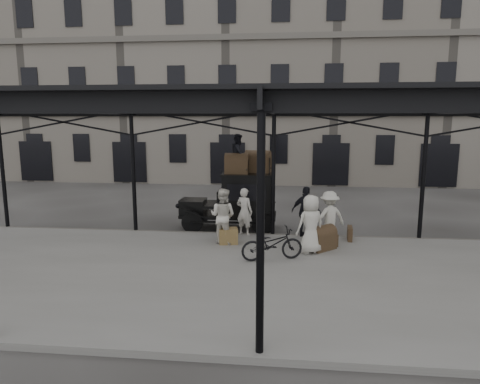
# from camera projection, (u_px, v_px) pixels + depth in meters

# --- Properties ---
(ground) EXTENTS (120.00, 120.00, 0.00)m
(ground) POSITION_uv_depth(u_px,v_px,m) (271.00, 256.00, 13.19)
(ground) COLOR #383533
(ground) RESTS_ON ground
(platform) EXTENTS (28.00, 8.00, 0.15)m
(platform) POSITION_uv_depth(u_px,v_px,m) (268.00, 277.00, 11.22)
(platform) COLOR slate
(platform) RESTS_ON ground
(canopy) EXTENTS (22.50, 9.00, 4.74)m
(canopy) POSITION_uv_depth(u_px,v_px,m) (270.00, 101.00, 10.72)
(canopy) COLOR black
(canopy) RESTS_ON ground
(building_frontage) EXTENTS (64.00, 8.00, 14.00)m
(building_frontage) POSITION_uv_depth(u_px,v_px,m) (281.00, 77.00, 29.65)
(building_frontage) COLOR slate
(building_frontage) RESTS_ON ground
(taxi) EXTENTS (3.65, 1.55, 2.18)m
(taxi) POSITION_uv_depth(u_px,v_px,m) (240.00, 198.00, 16.13)
(taxi) COLOR black
(taxi) RESTS_ON ground
(porter_left) EXTENTS (0.72, 0.61, 1.66)m
(porter_left) POSITION_uv_depth(u_px,v_px,m) (244.00, 211.00, 14.89)
(porter_left) COLOR beige
(porter_left) RESTS_ON platform
(porter_midleft) EXTENTS (1.04, 0.91, 1.80)m
(porter_midleft) POSITION_uv_depth(u_px,v_px,m) (223.00, 216.00, 13.90)
(porter_midleft) COLOR silver
(porter_midleft) RESTS_ON platform
(porter_centre) EXTENTS (1.04, 0.91, 1.78)m
(porter_centre) POSITION_uv_depth(u_px,v_px,m) (311.00, 224.00, 12.85)
(porter_centre) COLOR beige
(porter_centre) RESTS_ON platform
(porter_official) EXTENTS (1.11, 0.75, 1.75)m
(porter_official) POSITION_uv_depth(u_px,v_px,m) (306.00, 212.00, 14.63)
(porter_official) COLOR black
(porter_official) RESTS_ON platform
(porter_right) EXTENTS (1.27, 1.03, 1.71)m
(porter_right) POSITION_uv_depth(u_px,v_px,m) (329.00, 217.00, 13.93)
(porter_right) COLOR beige
(porter_right) RESTS_ON platform
(bicycle) EXTENTS (1.91, 1.15, 0.95)m
(bicycle) POSITION_uv_depth(u_px,v_px,m) (272.00, 244.00, 12.26)
(bicycle) COLOR black
(bicycle) RESTS_ON platform
(porter_roof) EXTENTS (0.61, 0.75, 1.44)m
(porter_roof) POSITION_uv_depth(u_px,v_px,m) (238.00, 154.00, 15.75)
(porter_roof) COLOR black
(porter_roof) RESTS_ON taxi
(steamer_trunk_roof_near) EXTENTS (0.86, 0.52, 0.63)m
(steamer_trunk_roof_near) POSITION_uv_depth(u_px,v_px,m) (237.00, 165.00, 15.68)
(steamer_trunk_roof_near) COLOR #483821
(steamer_trunk_roof_near) RESTS_ON taxi
(steamer_trunk_roof_far) EXTENTS (1.02, 0.72, 0.69)m
(steamer_trunk_roof_far) POSITION_uv_depth(u_px,v_px,m) (258.00, 163.00, 16.03)
(steamer_trunk_roof_far) COLOR #483821
(steamer_trunk_roof_far) RESTS_ON taxi
(steamer_trunk_platform) EXTENTS (0.98, 0.97, 0.63)m
(steamer_trunk_platform) POSITION_uv_depth(u_px,v_px,m) (322.00, 239.00, 13.28)
(steamer_trunk_platform) COLOR #483821
(steamer_trunk_platform) RESTS_ON platform
(wicker_hamper) EXTENTS (0.68, 0.57, 0.50)m
(wicker_hamper) POSITION_uv_depth(u_px,v_px,m) (228.00, 236.00, 13.93)
(wicker_hamper) COLOR olive
(wicker_hamper) RESTS_ON platform
(suitcase_upright) EXTENTS (0.21, 0.61, 0.45)m
(suitcase_upright) POSITION_uv_depth(u_px,v_px,m) (350.00, 233.00, 14.32)
(suitcase_upright) COLOR #483821
(suitcase_upright) RESTS_ON platform
(suitcase_flat) EXTENTS (0.61, 0.36, 0.40)m
(suitcase_flat) POSITION_uv_depth(u_px,v_px,m) (329.00, 241.00, 13.52)
(suitcase_flat) COLOR #483821
(suitcase_flat) RESTS_ON platform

